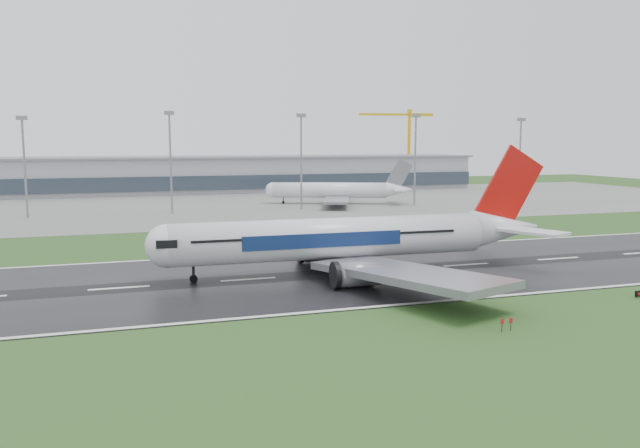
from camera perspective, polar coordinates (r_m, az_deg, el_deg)
name	(u,v)px	position (r m, az deg, el deg)	size (l,w,h in m)	color
ground	(363,272)	(107.10, 3.99, -4.44)	(520.00, 520.00, 0.00)	#24481A
runway	(363,272)	(107.09, 3.99, -4.41)	(400.00, 45.00, 0.10)	black
apron	(237,204)	(226.81, -7.66, 1.88)	(400.00, 130.00, 0.08)	slate
terminal	(213,175)	(285.41, -9.77, 4.49)	(240.00, 36.00, 15.00)	gray
main_airliner	(359,212)	(104.74, 3.60, 1.07)	(69.86, 66.54, 20.63)	silver
parked_airliner	(336,182)	(223.10, 1.45, 3.89)	(53.61, 49.92, 15.71)	white
tower_crane	(409,147)	(329.93, 8.18, 7.04)	(39.42, 2.15, 39.34)	#DDA60A
floodmast_1	(25,170)	(199.46, -25.50, 4.53)	(0.64, 0.64, 28.47)	gray
floodmast_2	(171,165)	(198.02, -13.57, 5.32)	(0.64, 0.64, 30.43)	gray
floodmast_3	(301,164)	(205.28, -1.74, 5.57)	(0.64, 0.64, 30.22)	gray
floodmast_4	(415,162)	(220.17, 8.73, 5.67)	(0.64, 0.64, 30.62)	gray
floodmast_5	(520,162)	(242.08, 17.87, 5.46)	(0.64, 0.64, 29.78)	gray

